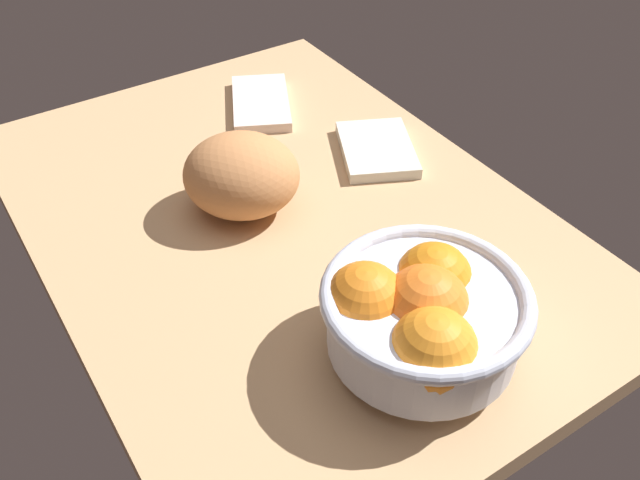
# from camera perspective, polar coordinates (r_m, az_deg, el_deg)

# --- Properties ---
(ground_plane) EXTENTS (0.81, 0.57, 0.03)m
(ground_plane) POSITION_cam_1_polar(r_m,az_deg,el_deg) (0.87, -3.11, 1.40)
(ground_plane) COLOR tan
(fruit_bowl) EXTENTS (0.20, 0.20, 0.11)m
(fruit_bowl) POSITION_cam_1_polar(r_m,az_deg,el_deg) (0.66, 8.02, -6.13)
(fruit_bowl) COLOR silver
(fruit_bowl) RESTS_ON ground
(bread_loaf) EXTENTS (0.19, 0.19, 0.10)m
(bread_loaf) POSITION_cam_1_polar(r_m,az_deg,el_deg) (0.85, -6.44, 5.30)
(bread_loaf) COLOR #C8824D
(bread_loaf) RESTS_ON ground
(napkin_folded) EXTENTS (0.16, 0.14, 0.02)m
(napkin_folded) POSITION_cam_1_polar(r_m,az_deg,el_deg) (0.97, 4.68, 7.41)
(napkin_folded) COLOR silver
(napkin_folded) RESTS_ON ground
(napkin_spare) EXTENTS (0.17, 0.14, 0.02)m
(napkin_spare) POSITION_cam_1_polar(r_m,az_deg,el_deg) (1.07, -4.87, 11.12)
(napkin_spare) COLOR silver
(napkin_spare) RESTS_ON ground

